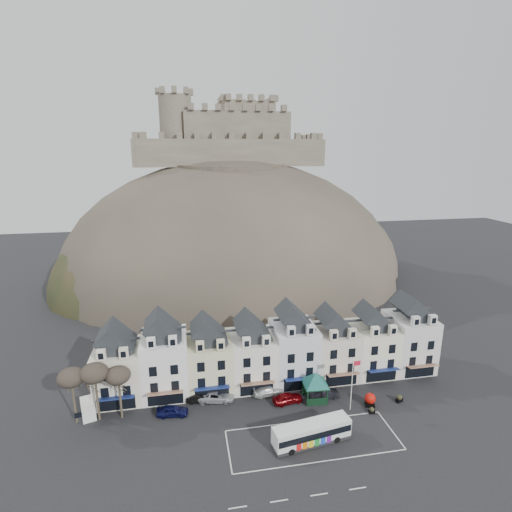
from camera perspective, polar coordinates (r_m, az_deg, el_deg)
The scene contains 21 objects.
ground at distance 56.09m, azimuth 6.41°, elevation -25.70°, with size 300.00×300.00×0.00m, color black.
coach_bay_markings at distance 57.50m, azimuth 8.12°, elevation -24.57°, with size 22.00×7.50×0.01m, color silver.
townhouse_terrace at distance 65.86m, azimuth 2.59°, elevation -13.27°, with size 54.40×9.35×11.80m.
castle_hill at distance 116.22m, azimuth -2.77°, elevation -3.22°, with size 100.00×76.00×68.00m.
castle at distance 117.25m, azimuth -3.88°, elevation 16.82°, with size 50.20×22.20×22.00m.
tree_left_far at distance 61.04m, azimuth -24.92°, elevation -15.53°, with size 3.61×3.61×8.24m.
tree_left_mid at distance 60.17m, azimuth -22.09°, elevation -15.29°, with size 3.78×3.78×8.64m.
tree_left_near at distance 59.94m, azimuth -19.11°, elevation -15.87°, with size 3.43×3.43×7.84m.
bus at distance 56.08m, azimuth 7.96°, elevation -23.63°, with size 10.54×3.98×2.90m.
bus_shelter at distance 62.58m, azimuth 8.49°, elevation -16.95°, with size 7.15×7.15×4.55m.
red_buoy at distance 64.36m, azimuth 15.98°, elevation -19.09°, with size 1.68×1.68×1.98m.
flagpole at distance 60.91m, azimuth 13.64°, elevation -17.05°, with size 1.16×0.15×8.04m.
white_van at distance 65.07m, azimuth -22.87°, elevation -19.45°, with size 2.86×4.39×1.85m.
planter_west at distance 63.23m, azimuth 16.22°, elevation -20.42°, with size 0.96×0.64×0.92m.
planter_east at distance 66.69m, azimuth 19.80°, elevation -18.60°, with size 1.25×0.96×1.12m.
car_navy at distance 61.61m, azimuth -11.86°, elevation -20.82°, with size 1.77×4.40×1.50m, color #0C0E3C.
car_black at distance 63.55m, azimuth -7.89°, elevation -19.43°, with size 1.47×4.21×1.39m, color black.
car_silver at distance 63.61m, azimuth -5.71°, elevation -19.25°, with size 2.52×5.38×1.52m, color #B8BBC0.
car_white at distance 64.58m, azimuth 1.79°, elevation -18.64°, with size 2.00×4.93×1.43m, color silver.
car_maroon at distance 63.02m, azimuth 4.55°, elevation -19.58°, with size 1.81×4.49×1.53m, color #640509.
car_charcoal at distance 64.72m, azimuth 9.72°, elevation -18.75°, with size 1.60×4.58×1.51m, color black.
Camera 1 is at (-13.18, -40.46, 36.55)m, focal length 28.00 mm.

